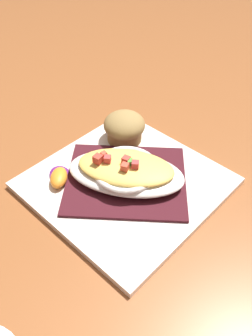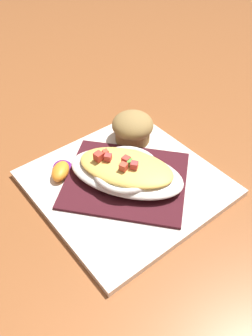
# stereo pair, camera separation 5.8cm
# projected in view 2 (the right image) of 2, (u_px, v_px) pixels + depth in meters

# --- Properties ---
(ground_plane) EXTENTS (2.60, 2.60, 0.00)m
(ground_plane) POSITION_uv_depth(u_px,v_px,m) (126.00, 185.00, 0.61)
(ground_plane) COLOR brown
(square_plate) EXTENTS (0.33, 0.33, 0.01)m
(square_plate) POSITION_uv_depth(u_px,v_px,m) (126.00, 183.00, 0.61)
(square_plate) COLOR white
(square_plate) RESTS_ON ground_plane
(folded_napkin) EXTENTS (0.26, 0.25, 0.01)m
(folded_napkin) POSITION_uv_depth(u_px,v_px,m) (126.00, 180.00, 0.60)
(folded_napkin) COLOR #40141C
(folded_napkin) RESTS_ON square_plate
(gratin_dish) EXTENTS (0.22, 0.18, 0.05)m
(gratin_dish) POSITION_uv_depth(u_px,v_px,m) (126.00, 170.00, 0.59)
(gratin_dish) COLOR white
(gratin_dish) RESTS_ON folded_napkin
(muffin) EXTENTS (0.08, 0.08, 0.06)m
(muffin) POSITION_uv_depth(u_px,v_px,m) (133.00, 128.00, 0.67)
(muffin) COLOR olive
(muffin) RESTS_ON square_plate
(orange_garnish) EXTENTS (0.06, 0.07, 0.02)m
(orange_garnish) POSITION_uv_depth(u_px,v_px,m) (61.00, 170.00, 0.61)
(orange_garnish) COLOR #5C1A6C
(orange_garnish) RESTS_ON square_plate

